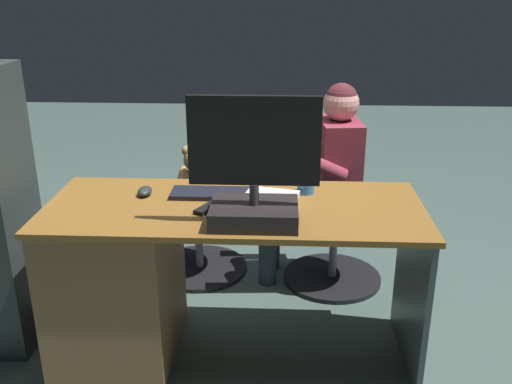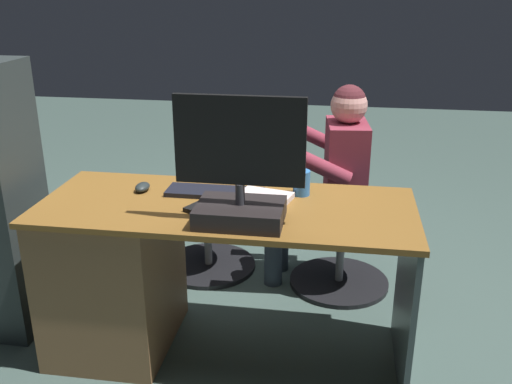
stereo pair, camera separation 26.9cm
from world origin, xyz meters
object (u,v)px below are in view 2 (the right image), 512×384
at_px(monitor, 240,183).
at_px(keyboard, 215,192).
at_px(tv_remote, 199,205).
at_px(office_chair_teddy, 208,229).
at_px(computer_mouse, 142,187).
at_px(visitor_chair, 341,242).
at_px(desk, 136,269).
at_px(cup, 302,183).
at_px(person, 329,172).
at_px(teddy_bear, 206,173).

relative_size(monitor, keyboard, 1.17).
height_order(keyboard, tv_remote, keyboard).
xyz_separation_m(keyboard, office_chair_teddy, (0.20, -0.65, -0.48)).
xyz_separation_m(computer_mouse, office_chair_teddy, (-0.12, -0.66, -0.49)).
bearing_deg(keyboard, tv_remote, 78.97).
relative_size(office_chair_teddy, visitor_chair, 1.00).
bearing_deg(monitor, visitor_chair, -115.07).
height_order(desk, visitor_chair, desk).
bearing_deg(visitor_chair, cup, 70.16).
bearing_deg(computer_mouse, monitor, 151.27).
bearing_deg(office_chair_teddy, person, 174.12).
distance_m(keyboard, office_chair_teddy, 0.84).
bearing_deg(teddy_bear, visitor_chair, 173.33).
bearing_deg(tv_remote, computer_mouse, 0.56).
relative_size(computer_mouse, visitor_chair, 0.18).
distance_m(keyboard, cup, 0.38).
height_order(cup, teddy_bear, cup).
xyz_separation_m(keyboard, tv_remote, (0.03, 0.16, -0.00)).
height_order(keyboard, office_chair_teddy, keyboard).
bearing_deg(office_chair_teddy, monitor, 111.44).
bearing_deg(monitor, keyboard, -59.45).
height_order(keyboard, visitor_chair, keyboard).
height_order(computer_mouse, person, person).
distance_m(desk, person, 1.11).
bearing_deg(teddy_bear, person, 173.23).
distance_m(cup, visitor_chair, 0.76).
xyz_separation_m(desk, visitor_chair, (-0.91, -0.69, -0.13)).
bearing_deg(visitor_chair, desk, 37.02).
distance_m(cup, teddy_bear, 0.86).
distance_m(desk, teddy_bear, 0.81).
distance_m(tv_remote, office_chair_teddy, 0.96).
distance_m(teddy_bear, visitor_chair, 0.84).
relative_size(office_chair_teddy, teddy_bear, 1.79).
relative_size(office_chair_teddy, person, 0.49).
bearing_deg(desk, monitor, 162.01).
distance_m(cup, person, 0.56).
relative_size(tv_remote, office_chair_teddy, 0.27).
xyz_separation_m(monitor, office_chair_teddy, (0.36, -0.93, -0.63)).
bearing_deg(tv_remote, keyboard, -73.67).
relative_size(keyboard, office_chair_teddy, 0.77).
distance_m(keyboard, teddy_bear, 0.71).
height_order(desk, tv_remote, tv_remote).
xyz_separation_m(visitor_chair, person, (0.08, -0.01, 0.40)).
height_order(cup, person, person).
distance_m(cup, tv_remote, 0.46).
bearing_deg(monitor, teddy_bear, -68.78).
bearing_deg(visitor_chair, teddy_bear, -6.67).
distance_m(office_chair_teddy, teddy_bear, 0.33).
bearing_deg(teddy_bear, tv_remote, 101.80).
bearing_deg(office_chair_teddy, keyboard, 107.19).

